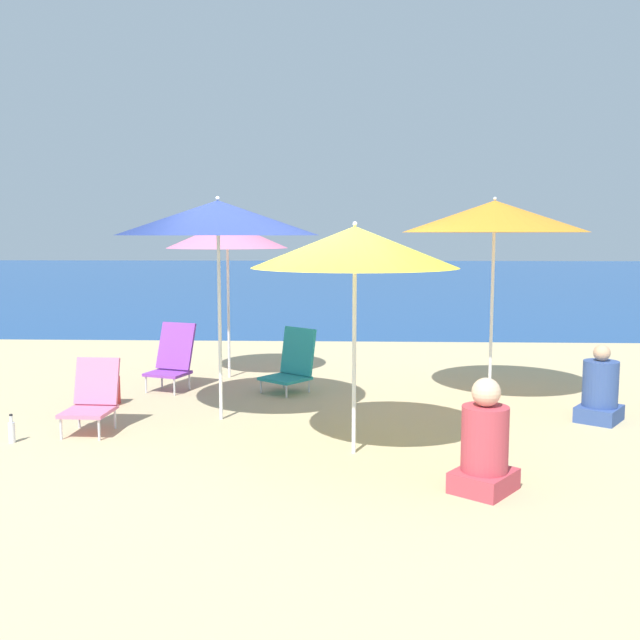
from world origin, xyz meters
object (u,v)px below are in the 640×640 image
(beach_chair_purple, at_px, (173,358))
(person_seated_near, at_px, (600,391))
(beach_umbrella_yellow, at_px, (355,247))
(beach_chair_teal, at_px, (292,364))
(beach_umbrella_orange, at_px, (495,217))
(backpack_red, at_px, (106,391))
(beach_umbrella_pink, at_px, (227,235))
(person_seated_far, at_px, (485,446))
(beach_chair_pink, at_px, (93,397))
(beach_umbrella_navy, at_px, (218,218))
(water_bottle, at_px, (12,431))

(beach_chair_purple, height_order, person_seated_near, beach_chair_purple)
(beach_umbrella_yellow, bearing_deg, beach_chair_purple, 131.60)
(beach_chair_teal, bearing_deg, beach_umbrella_orange, 27.13)
(backpack_red, bearing_deg, beach_umbrella_pink, 54.90)
(beach_umbrella_orange, distance_m, beach_chair_teal, 2.99)
(beach_chair_teal, bearing_deg, backpack_red, -120.28)
(person_seated_far, bearing_deg, person_seated_near, 90.45)
(beach_chair_pink, height_order, beach_chair_purple, beach_chair_purple)
(beach_umbrella_navy, bearing_deg, backpack_red, 157.79)
(beach_umbrella_pink, bearing_deg, beach_umbrella_orange, -21.38)
(beach_chair_pink, height_order, water_bottle, beach_chair_pink)
(beach_umbrella_pink, bearing_deg, backpack_red, -125.10)
(beach_chair_pink, bearing_deg, backpack_red, 104.99)
(person_seated_near, height_order, water_bottle, person_seated_near)
(beach_umbrella_orange, distance_m, person_seated_near, 2.23)
(beach_umbrella_orange, bearing_deg, beach_chair_purple, 172.74)
(beach_umbrella_navy, bearing_deg, beach_chair_teal, 65.27)
(beach_umbrella_yellow, distance_m, person_seated_far, 1.99)
(beach_umbrella_yellow, bearing_deg, person_seated_far, -42.95)
(beach_umbrella_yellow, relative_size, person_seated_near, 2.53)
(beach_umbrella_navy, xyz_separation_m, beach_umbrella_pink, (-0.28, 2.21, -0.17))
(beach_umbrella_navy, relative_size, beach_chair_teal, 2.97)
(beach_chair_teal, distance_m, backpack_red, 2.23)
(beach_umbrella_orange, xyz_separation_m, beach_umbrella_yellow, (-1.60, -2.05, -0.31))
(beach_umbrella_navy, relative_size, beach_umbrella_yellow, 1.13)
(beach_chair_pink, height_order, backpack_red, beach_chair_pink)
(beach_umbrella_pink, xyz_separation_m, person_seated_near, (4.24, -2.13, -1.61))
(backpack_red, distance_m, water_bottle, 1.56)
(beach_umbrella_navy, xyz_separation_m, beach_umbrella_yellow, (1.39, -1.11, -0.28))
(beach_umbrella_orange, bearing_deg, person_seated_near, -41.30)
(beach_umbrella_orange, relative_size, person_seated_far, 2.70)
(water_bottle, bearing_deg, beach_umbrella_navy, 27.14)
(beach_umbrella_orange, height_order, beach_umbrella_yellow, beach_umbrella_orange)
(beach_umbrella_pink, bearing_deg, beach_umbrella_navy, -82.73)
(beach_umbrella_navy, relative_size, water_bottle, 8.50)
(beach_chair_pink, distance_m, person_seated_far, 3.87)
(water_bottle, bearing_deg, beach_umbrella_yellow, -3.35)
(beach_umbrella_yellow, relative_size, beach_chair_purple, 2.47)
(beach_umbrella_navy, distance_m, person_seated_near, 4.35)
(beach_chair_pink, bearing_deg, beach_chair_purple, 82.82)
(beach_chair_pink, distance_m, water_bottle, 0.79)
(beach_chair_pink, distance_m, beach_chair_purple, 1.95)
(beach_umbrella_yellow, distance_m, beach_chair_purple, 3.68)
(beach_umbrella_orange, xyz_separation_m, backpack_red, (-4.42, -0.35, -1.98))
(beach_chair_purple, xyz_separation_m, backpack_red, (-0.57, -0.84, -0.25))
(beach_chair_purple, xyz_separation_m, beach_chair_teal, (1.51, -0.03, -0.06))
(backpack_red, relative_size, water_bottle, 1.18)
(backpack_red, bearing_deg, beach_umbrella_orange, 4.52)
(person_seated_far, bearing_deg, beach_umbrella_yellow, 174.54)
(beach_umbrella_orange, height_order, beach_chair_purple, beach_umbrella_orange)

